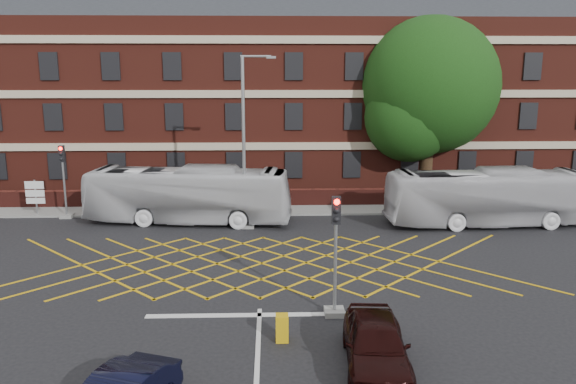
{
  "coord_description": "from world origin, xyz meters",
  "views": [
    {
      "loc": [
        0.44,
        -21.96,
        8.37
      ],
      "look_at": [
        1.16,
        1.5,
        3.38
      ],
      "focal_mm": 35.0,
      "sensor_mm": 36.0,
      "label": 1
    }
  ],
  "objects_px": {
    "bus_right": "(489,197)",
    "direction_signs": "(35,194)",
    "deciduous_tree": "(429,95)",
    "traffic_light_far": "(65,188)",
    "street_lamp": "(245,170)",
    "car_maroon": "(376,344)",
    "bus_left": "(188,195)",
    "traffic_light_near": "(335,267)",
    "utility_cabinet": "(282,328)"
  },
  "relations": [
    {
      "from": "bus_right",
      "to": "direction_signs",
      "type": "bearing_deg",
      "value": 82.11
    },
    {
      "from": "deciduous_tree",
      "to": "traffic_light_far",
      "type": "height_order",
      "value": "deciduous_tree"
    },
    {
      "from": "deciduous_tree",
      "to": "direction_signs",
      "type": "xyz_separation_m",
      "value": [
        -24.63,
        -5.12,
        -5.53
      ]
    },
    {
      "from": "bus_right",
      "to": "deciduous_tree",
      "type": "distance_m",
      "value": 9.63
    },
    {
      "from": "street_lamp",
      "to": "direction_signs",
      "type": "xyz_separation_m",
      "value": [
        -12.57,
        2.77,
        -1.84
      ]
    },
    {
      "from": "bus_right",
      "to": "car_maroon",
      "type": "distance_m",
      "value": 17.87
    },
    {
      "from": "traffic_light_far",
      "to": "street_lamp",
      "type": "relative_size",
      "value": 0.46
    },
    {
      "from": "traffic_light_far",
      "to": "deciduous_tree",
      "type": "bearing_deg",
      "value": 13.62
    },
    {
      "from": "bus_left",
      "to": "street_lamp",
      "type": "height_order",
      "value": "street_lamp"
    },
    {
      "from": "street_lamp",
      "to": "traffic_light_near",
      "type": "bearing_deg",
      "value": -72.86
    },
    {
      "from": "car_maroon",
      "to": "street_lamp",
      "type": "distance_m",
      "value": 16.15
    },
    {
      "from": "bus_left",
      "to": "traffic_light_near",
      "type": "height_order",
      "value": "traffic_light_near"
    },
    {
      "from": "utility_cabinet",
      "to": "car_maroon",
      "type": "bearing_deg",
      "value": -33.28
    },
    {
      "from": "car_maroon",
      "to": "traffic_light_near",
      "type": "height_order",
      "value": "traffic_light_near"
    },
    {
      "from": "traffic_light_near",
      "to": "traffic_light_far",
      "type": "bearing_deg",
      "value": 135.46
    },
    {
      "from": "bus_left",
      "to": "traffic_light_near",
      "type": "relative_size",
      "value": 2.7
    },
    {
      "from": "deciduous_tree",
      "to": "car_maroon",
      "type": "bearing_deg",
      "value": -108.3
    },
    {
      "from": "deciduous_tree",
      "to": "utility_cabinet",
      "type": "xyz_separation_m",
      "value": [
        -10.35,
        -21.48,
        -6.47
      ]
    },
    {
      "from": "traffic_light_near",
      "to": "utility_cabinet",
      "type": "xyz_separation_m",
      "value": [
        -1.89,
        -1.92,
        -1.32
      ]
    },
    {
      "from": "street_lamp",
      "to": "utility_cabinet",
      "type": "xyz_separation_m",
      "value": [
        1.71,
        -13.6,
        -2.78
      ]
    },
    {
      "from": "direction_signs",
      "to": "utility_cabinet",
      "type": "distance_m",
      "value": 21.74
    },
    {
      "from": "traffic_light_near",
      "to": "direction_signs",
      "type": "bearing_deg",
      "value": 138.24
    },
    {
      "from": "utility_cabinet",
      "to": "deciduous_tree",
      "type": "bearing_deg",
      "value": 64.28
    },
    {
      "from": "bus_right",
      "to": "utility_cabinet",
      "type": "distance_m",
      "value": 18.04
    },
    {
      "from": "bus_left",
      "to": "street_lamp",
      "type": "bearing_deg",
      "value": -101.61
    },
    {
      "from": "bus_left",
      "to": "car_maroon",
      "type": "xyz_separation_m",
      "value": [
        7.68,
        -16.44,
        -0.85
      ]
    },
    {
      "from": "traffic_light_near",
      "to": "utility_cabinet",
      "type": "distance_m",
      "value": 3.0
    },
    {
      "from": "bus_right",
      "to": "traffic_light_near",
      "type": "xyz_separation_m",
      "value": [
        -9.93,
        -11.66,
        0.17
      ]
    },
    {
      "from": "bus_left",
      "to": "deciduous_tree",
      "type": "height_order",
      "value": "deciduous_tree"
    },
    {
      "from": "car_maroon",
      "to": "utility_cabinet",
      "type": "distance_m",
      "value": 3.2
    },
    {
      "from": "utility_cabinet",
      "to": "traffic_light_near",
      "type": "bearing_deg",
      "value": 45.5
    },
    {
      "from": "traffic_light_far",
      "to": "street_lamp",
      "type": "bearing_deg",
      "value": -12.54
    },
    {
      "from": "street_lamp",
      "to": "direction_signs",
      "type": "distance_m",
      "value": 13.01
    },
    {
      "from": "bus_right",
      "to": "traffic_light_near",
      "type": "height_order",
      "value": "traffic_light_near"
    },
    {
      "from": "bus_right",
      "to": "traffic_light_far",
      "type": "distance_m",
      "value": 24.32
    },
    {
      "from": "bus_left",
      "to": "traffic_light_far",
      "type": "xyz_separation_m",
      "value": [
        -7.37,
        1.28,
        0.16
      ]
    },
    {
      "from": "bus_right",
      "to": "traffic_light_near",
      "type": "bearing_deg",
      "value": 137.78
    },
    {
      "from": "traffic_light_near",
      "to": "deciduous_tree",
      "type": "bearing_deg",
      "value": 66.61
    },
    {
      "from": "bus_right",
      "to": "utility_cabinet",
      "type": "xyz_separation_m",
      "value": [
        -11.81,
        -13.58,
        -1.15
      ]
    },
    {
      "from": "deciduous_tree",
      "to": "traffic_light_far",
      "type": "bearing_deg",
      "value": -166.38
    },
    {
      "from": "car_maroon",
      "to": "traffic_light_far",
      "type": "distance_m",
      "value": 23.27
    },
    {
      "from": "street_lamp",
      "to": "utility_cabinet",
      "type": "height_order",
      "value": "street_lamp"
    },
    {
      "from": "bus_left",
      "to": "direction_signs",
      "type": "relative_size",
      "value": 5.25
    },
    {
      "from": "car_maroon",
      "to": "traffic_light_near",
      "type": "xyz_separation_m",
      "value": [
        -0.77,
        3.67,
        1.01
      ]
    },
    {
      "from": "street_lamp",
      "to": "deciduous_tree",
      "type": "bearing_deg",
      "value": 33.17
    },
    {
      "from": "car_maroon",
      "to": "utility_cabinet",
      "type": "xyz_separation_m",
      "value": [
        -2.66,
        1.75,
        -0.32
      ]
    },
    {
      "from": "utility_cabinet",
      "to": "direction_signs",
      "type": "bearing_deg",
      "value": 131.12
    },
    {
      "from": "bus_right",
      "to": "street_lamp",
      "type": "height_order",
      "value": "street_lamp"
    },
    {
      "from": "car_maroon",
      "to": "utility_cabinet",
      "type": "bearing_deg",
      "value": 151.19
    },
    {
      "from": "traffic_light_near",
      "to": "direction_signs",
      "type": "distance_m",
      "value": 21.69
    }
  ]
}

